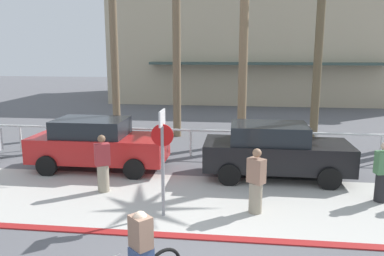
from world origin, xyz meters
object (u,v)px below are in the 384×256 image
car_black_2 (275,150)px  pedestrian_0 (382,175)px  stop_sign_bike_lane (162,148)px  pedestrian_1 (103,166)px  car_red_1 (98,143)px  palm_tree_2 (112,0)px  pedestrian_3 (256,184)px

car_black_2 → pedestrian_0: 3.09m
stop_sign_bike_lane → pedestrian_1: (-1.97, 1.39, -0.93)m
car_red_1 → stop_sign_bike_lane: bearing=-50.2°
stop_sign_bike_lane → pedestrian_0: 5.74m
car_red_1 → pedestrian_0: (8.31, -1.88, -0.14)m
palm_tree_2 → pedestrian_1: bearing=-74.9°
stop_sign_bike_lane → pedestrian_0: bearing=16.0°
stop_sign_bike_lane → car_red_1: size_ratio=0.58×
car_red_1 → pedestrian_3: (5.04, -2.99, -0.13)m
palm_tree_2 → pedestrian_3: palm_tree_2 is taller
car_red_1 → pedestrian_1: bearing=-66.3°
stop_sign_bike_lane → palm_tree_2: palm_tree_2 is taller
palm_tree_2 → car_red_1: bearing=-78.2°
palm_tree_2 → pedestrian_3: size_ratio=5.24×
stop_sign_bike_lane → pedestrian_0: size_ratio=1.60×
car_black_2 → pedestrian_0: size_ratio=2.75×
stop_sign_bike_lane → pedestrian_3: stop_sign_bike_lane is taller
car_black_2 → pedestrian_1: 5.16m
car_black_2 → pedestrian_1: (-4.81, -1.85, -0.12)m
car_black_2 → pedestrian_0: (2.60, -1.67, -0.14)m
pedestrian_3 → car_black_2: bearing=76.5°
pedestrian_1 → pedestrian_3: pedestrian_1 is taller
pedestrian_3 → pedestrian_0: bearing=18.9°
pedestrian_0 → pedestrian_1: 7.41m
car_black_2 → pedestrian_3: (-0.67, -2.79, -0.13)m
pedestrian_0 → car_red_1: bearing=167.3°
palm_tree_2 → pedestrian_0: size_ratio=5.29×
car_red_1 → pedestrian_1: 2.24m
palm_tree_2 → car_red_1: 7.89m
palm_tree_2 → pedestrian_1: palm_tree_2 is taller
pedestrian_0 → pedestrian_1: size_ratio=0.98×
car_black_2 → pedestrian_1: car_black_2 is taller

